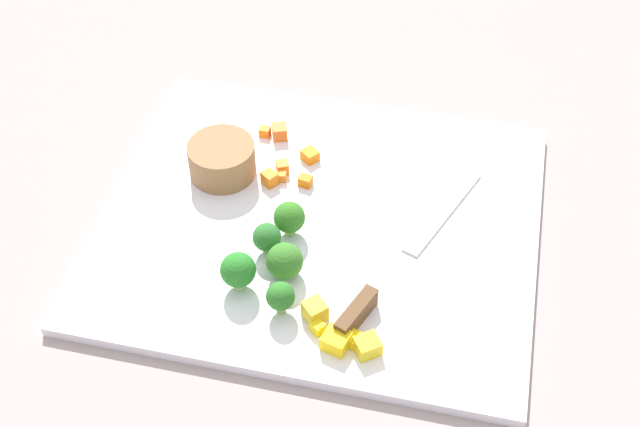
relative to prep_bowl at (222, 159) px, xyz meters
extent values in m
plane|color=gray|center=(-0.12, 0.05, -0.03)|extent=(4.00, 4.00, 0.00)
cube|color=white|center=(-0.12, 0.05, -0.03)|extent=(0.46, 0.39, 0.01)
cylinder|color=olive|center=(0.00, 0.00, 0.00)|extent=(0.07, 0.07, 0.04)
cube|color=silver|center=(-0.25, 0.01, -0.02)|extent=(0.07, 0.14, 0.00)
cube|color=#54351B|center=(-0.18, 0.17, -0.01)|extent=(0.03, 0.06, 0.02)
cube|color=orange|center=(-0.07, 0.00, -0.01)|extent=(0.01, 0.01, 0.01)
cube|color=orange|center=(-0.03, -0.07, -0.01)|extent=(0.01, 0.01, 0.01)
cube|color=orange|center=(-0.06, -0.02, -0.01)|extent=(0.02, 0.02, 0.01)
cube|color=orange|center=(-0.05, -0.07, -0.01)|extent=(0.02, 0.02, 0.02)
cube|color=orange|center=(-0.09, 0.00, -0.01)|extent=(0.02, 0.01, 0.01)
cube|color=orange|center=(-0.09, -0.04, -0.01)|extent=(0.02, 0.02, 0.01)
cube|color=orange|center=(-0.06, 0.01, -0.01)|extent=(0.02, 0.02, 0.02)
cube|color=yellow|center=(-0.14, 0.17, -0.01)|extent=(0.03, 0.03, 0.02)
cube|color=yellow|center=(-0.15, 0.19, -0.01)|extent=(0.02, 0.02, 0.01)
cube|color=yellow|center=(-0.20, 0.20, -0.01)|extent=(0.03, 0.03, 0.02)
cube|color=yellow|center=(-0.19, 0.19, -0.01)|extent=(0.02, 0.02, 0.01)
cube|color=yellow|center=(-0.17, 0.20, -0.01)|extent=(0.03, 0.03, 0.02)
cylinder|color=#8CBD54|center=(-0.09, 0.07, -0.01)|extent=(0.01, 0.01, 0.01)
sphere|color=#327220|center=(-0.09, 0.07, 0.00)|extent=(0.03, 0.03, 0.03)
cylinder|color=#8FAC68|center=(-0.11, 0.17, -0.01)|extent=(0.01, 0.01, 0.01)
sphere|color=#2A6E24|center=(-0.11, 0.17, 0.00)|extent=(0.03, 0.03, 0.03)
cylinder|color=#88B166|center=(-0.10, 0.13, -0.01)|extent=(0.01, 0.01, 0.01)
sphere|color=#357426|center=(-0.10, 0.13, 0.00)|extent=(0.04, 0.04, 0.04)
cylinder|color=#80B568|center=(-0.08, 0.10, -0.01)|extent=(0.01, 0.01, 0.01)
sphere|color=#2A6A2A|center=(-0.08, 0.10, 0.00)|extent=(0.03, 0.03, 0.03)
cylinder|color=#96C368|center=(-0.06, 0.15, -0.01)|extent=(0.01, 0.01, 0.02)
sphere|color=#277725|center=(-0.06, 0.15, 0.01)|extent=(0.04, 0.04, 0.04)
camera|label=1|loc=(-0.26, 0.66, 0.65)|focal=48.61mm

